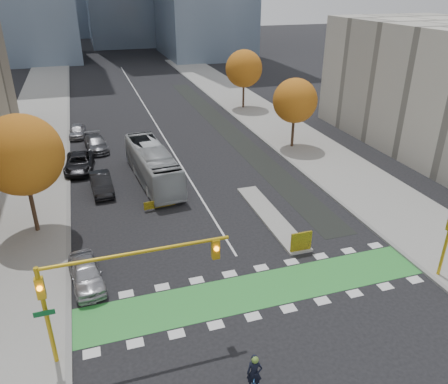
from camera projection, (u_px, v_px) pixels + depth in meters
ground at (268, 308)px, 22.98m from camera, size 300.00×300.00×0.00m
sidewalk_west at (25, 186)px, 36.37m from camera, size 7.00×120.00×0.15m
sidewalk_east at (314, 152)px, 43.81m from camera, size 7.00×120.00×0.15m
curb_west at (69, 181)px, 37.33m from camera, size 0.30×120.00×0.16m
curb_east at (282, 155)px, 42.84m from camera, size 0.30×120.00×0.16m
bike_crossing at (257, 290)px, 24.27m from camera, size 20.00×3.00×0.01m
centre_line at (149, 112)px, 57.25m from camera, size 0.15×70.00×0.01m
bike_lane_paint at (226, 129)px, 50.75m from camera, size 2.50×50.00×0.01m
median_island at (270, 216)px, 31.76m from camera, size 1.60×10.00×0.16m
hazard_board at (301, 241)px, 27.34m from camera, size 1.40×0.12×1.30m
tree_west at (22, 155)px, 27.51m from camera, size 5.20×5.20×8.22m
tree_east_near at (295, 101)px, 43.02m from camera, size 4.40×4.40×7.08m
tree_east_far at (244, 69)px, 56.70m from camera, size 4.80×4.80×7.65m
traffic_signal_west at (105, 280)px, 18.60m from camera, size 8.53×0.56×5.20m
traffic_signal_east at (448, 236)px, 24.25m from camera, size 0.35×0.43×4.10m
cyclist at (254, 384)px, 17.74m from camera, size 1.33×2.04×2.22m
bus at (153, 165)px, 36.87m from camera, size 3.44×11.09×3.04m
parked_car_a at (86, 273)px, 24.48m from camera, size 2.20×4.42×1.45m
parked_car_b at (101, 183)px, 35.31m from camera, size 1.82×4.59×1.49m
parked_car_c at (96, 143)px, 44.11m from camera, size 2.45×5.02×1.41m
parked_car_d at (79, 163)px, 39.34m from camera, size 2.83×5.41×1.45m
parked_car_e at (77, 131)px, 47.93m from camera, size 2.02×4.10×1.34m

